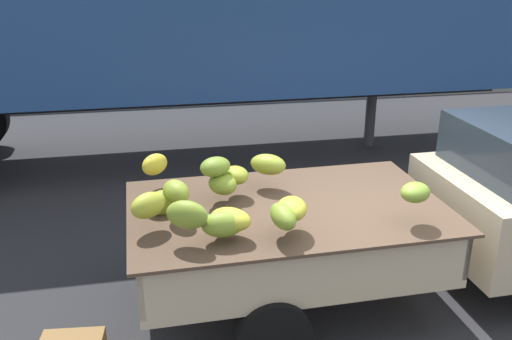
% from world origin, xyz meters
% --- Properties ---
extents(ground, '(220.00, 220.00, 0.00)m').
position_xyz_m(ground, '(0.00, 0.00, 0.00)').
color(ground, '#28282B').
extents(curb_strip, '(80.00, 0.80, 0.16)m').
position_xyz_m(curb_strip, '(0.00, 8.49, 0.08)').
color(curb_strip, gray).
rests_on(curb_strip, ground).
extents(pickup_truck, '(5.19, 1.94, 1.70)m').
position_xyz_m(pickup_truck, '(1.08, 0.23, 0.89)').
color(pickup_truck, '#CCB793').
rests_on(pickup_truck, ground).
extents(semi_trailer, '(12.02, 2.72, 3.95)m').
position_xyz_m(semi_trailer, '(-1.62, 4.71, 2.54)').
color(semi_trailer, navy).
rests_on(semi_trailer, ground).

